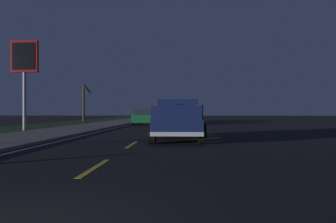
{
  "coord_description": "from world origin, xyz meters",
  "views": [
    {
      "loc": [
        -2.81,
        -2.07,
        1.29
      ],
      "look_at": [
        11.91,
        -1.28,
        1.29
      ],
      "focal_mm": 34.08,
      "sensor_mm": 36.0,
      "label": 1
    }
  ],
  "objects_px": {
    "pickup_truck": "(178,118)",
    "bare_tree_far": "(84,102)",
    "sedan_red": "(181,116)",
    "gas_price_sign": "(24,63)",
    "sedan_green": "(145,117)"
  },
  "relations": [
    {
      "from": "pickup_truck",
      "to": "bare_tree_far",
      "type": "bearing_deg",
      "value": 26.52
    },
    {
      "from": "sedan_red",
      "to": "bare_tree_far",
      "type": "distance_m",
      "value": 12.39
    },
    {
      "from": "bare_tree_far",
      "to": "sedan_red",
      "type": "bearing_deg",
      "value": -88.25
    },
    {
      "from": "sedan_red",
      "to": "gas_price_sign",
      "type": "distance_m",
      "value": 21.53
    },
    {
      "from": "pickup_truck",
      "to": "bare_tree_far",
      "type": "height_order",
      "value": "bare_tree_far"
    },
    {
      "from": "sedan_green",
      "to": "bare_tree_far",
      "type": "distance_m",
      "value": 12.66
    },
    {
      "from": "sedan_green",
      "to": "gas_price_sign",
      "type": "relative_size",
      "value": 0.72
    },
    {
      "from": "gas_price_sign",
      "to": "sedan_red",
      "type": "bearing_deg",
      "value": -30.13
    },
    {
      "from": "sedan_green",
      "to": "sedan_red",
      "type": "height_order",
      "value": "same"
    },
    {
      "from": "sedan_green",
      "to": "bare_tree_far",
      "type": "bearing_deg",
      "value": 44.71
    },
    {
      "from": "pickup_truck",
      "to": "sedan_green",
      "type": "relative_size",
      "value": 1.22
    },
    {
      "from": "gas_price_sign",
      "to": "bare_tree_far",
      "type": "bearing_deg",
      "value": 5.16
    },
    {
      "from": "sedan_red",
      "to": "bare_tree_far",
      "type": "height_order",
      "value": "bare_tree_far"
    },
    {
      "from": "sedan_green",
      "to": "gas_price_sign",
      "type": "height_order",
      "value": "gas_price_sign"
    },
    {
      "from": "sedan_green",
      "to": "bare_tree_far",
      "type": "xyz_separation_m",
      "value": [
        8.91,
        8.82,
        1.77
      ]
    }
  ]
}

